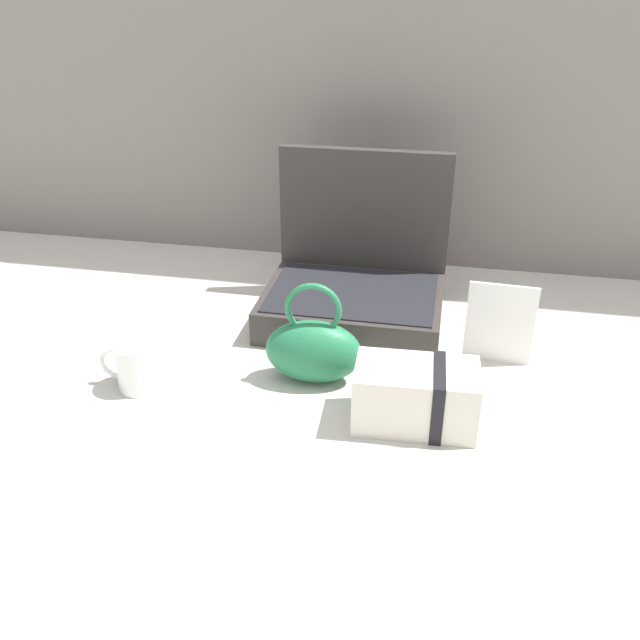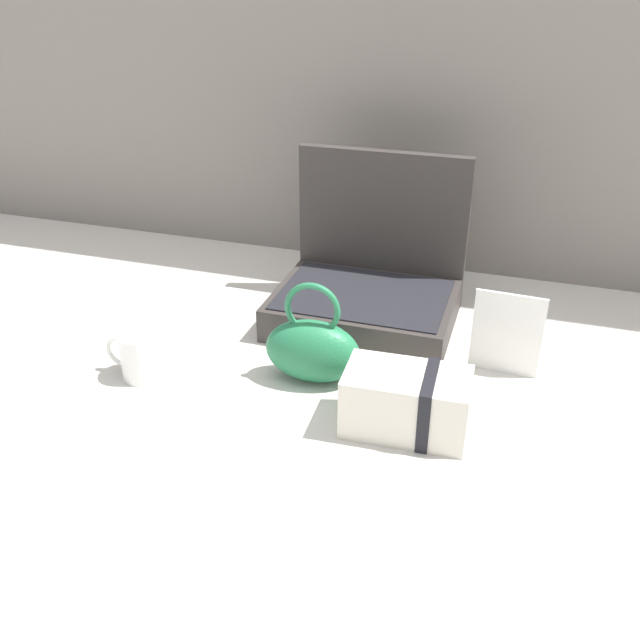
{
  "view_description": "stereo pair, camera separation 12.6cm",
  "coord_description": "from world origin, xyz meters",
  "px_view_note": "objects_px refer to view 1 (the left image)",
  "views": [
    {
      "loc": [
        0.24,
        -1.11,
        0.72
      ],
      "look_at": [
        0.03,
        -0.02,
        0.12
      ],
      "focal_mm": 38.9,
      "sensor_mm": 36.0,
      "label": 1
    },
    {
      "loc": [
        0.37,
        -1.08,
        0.72
      ],
      "look_at": [
        0.03,
        -0.02,
        0.12
      ],
      "focal_mm": 38.9,
      "sensor_mm": 36.0,
      "label": 2
    }
  ],
  "objects_px": {
    "teal_pouch_handbag": "(313,349)",
    "cream_toiletry_bag": "(418,396)",
    "info_card_left": "(500,324)",
    "open_suitcase": "(356,283)",
    "coffee_mug": "(138,365)"
  },
  "relations": [
    {
      "from": "info_card_left",
      "to": "open_suitcase",
      "type": "bearing_deg",
      "value": 158.17
    },
    {
      "from": "cream_toiletry_bag",
      "to": "open_suitcase",
      "type": "bearing_deg",
      "value": 113.49
    },
    {
      "from": "cream_toiletry_bag",
      "to": "coffee_mug",
      "type": "relative_size",
      "value": 1.79
    },
    {
      "from": "teal_pouch_handbag",
      "to": "cream_toiletry_bag",
      "type": "xyz_separation_m",
      "value": [
        0.2,
        -0.1,
        -0.01
      ]
    },
    {
      "from": "coffee_mug",
      "to": "teal_pouch_handbag",
      "type": "bearing_deg",
      "value": 15.27
    },
    {
      "from": "open_suitcase",
      "to": "cream_toiletry_bag",
      "type": "distance_m",
      "value": 0.41
    },
    {
      "from": "teal_pouch_handbag",
      "to": "cream_toiletry_bag",
      "type": "distance_m",
      "value": 0.22
    },
    {
      "from": "open_suitcase",
      "to": "teal_pouch_handbag",
      "type": "xyz_separation_m",
      "value": [
        -0.04,
        -0.28,
        -0.01
      ]
    },
    {
      "from": "teal_pouch_handbag",
      "to": "coffee_mug",
      "type": "xyz_separation_m",
      "value": [
        -0.31,
        -0.08,
        -0.02
      ]
    },
    {
      "from": "teal_pouch_handbag",
      "to": "info_card_left",
      "type": "relative_size",
      "value": 1.22
    },
    {
      "from": "open_suitcase",
      "to": "info_card_left",
      "type": "xyz_separation_m",
      "value": [
        0.3,
        -0.14,
        0.01
      ]
    },
    {
      "from": "open_suitcase",
      "to": "teal_pouch_handbag",
      "type": "height_order",
      "value": "open_suitcase"
    },
    {
      "from": "coffee_mug",
      "to": "info_card_left",
      "type": "height_order",
      "value": "info_card_left"
    },
    {
      "from": "cream_toiletry_bag",
      "to": "info_card_left",
      "type": "distance_m",
      "value": 0.27
    },
    {
      "from": "cream_toiletry_bag",
      "to": "teal_pouch_handbag",
      "type": "bearing_deg",
      "value": 154.16
    }
  ]
}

